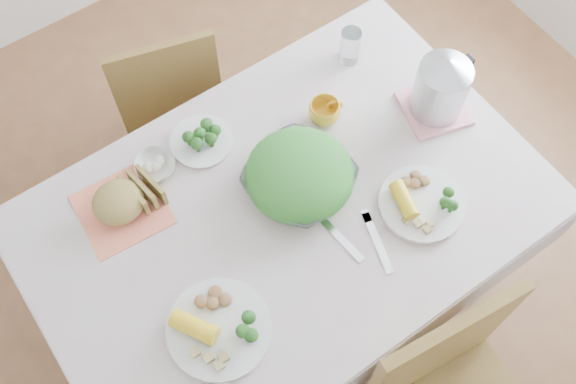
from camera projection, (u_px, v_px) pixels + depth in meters
floor at (287, 294)px, 2.66m from camera, size 3.60×3.60×0.00m
dining_table at (287, 258)px, 2.33m from camera, size 1.40×0.90×0.75m
tablecloth at (286, 210)px, 1.99m from camera, size 1.50×1.00×0.01m
chair_far at (164, 80)px, 2.57m from camera, size 0.48×0.48×0.86m
salad_bowl at (299, 179)px, 1.99m from camera, size 0.38×0.38×0.07m
dinner_plate_left at (219, 329)px, 1.81m from camera, size 0.33×0.33×0.02m
dinner_plate_right at (421, 204)px, 1.98m from camera, size 0.36×0.36×0.02m
broccoli_plate at (201, 141)px, 2.09m from camera, size 0.25×0.25×0.02m
napkin at (122, 209)px, 1.99m from camera, size 0.26×0.26×0.00m
bread_loaf at (118, 201)px, 1.94m from camera, size 0.18×0.17×0.09m
fruit_bowl at (155, 166)px, 2.03m from camera, size 0.15×0.15×0.04m
yellow_mug at (324, 112)px, 2.10m from camera, size 0.13×0.13×0.08m
glass_tumbler at (350, 46)px, 2.19m from camera, size 0.08×0.08×0.13m
pink_tray at (434, 108)px, 2.15m from camera, size 0.24×0.24×0.02m
electric_kettle at (441, 87)px, 2.05m from camera, size 0.19×0.19×0.23m
fork_left at (339, 237)px, 1.95m from camera, size 0.04×0.20×0.00m
fork_right at (377, 243)px, 1.94m from camera, size 0.08×0.20×0.00m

